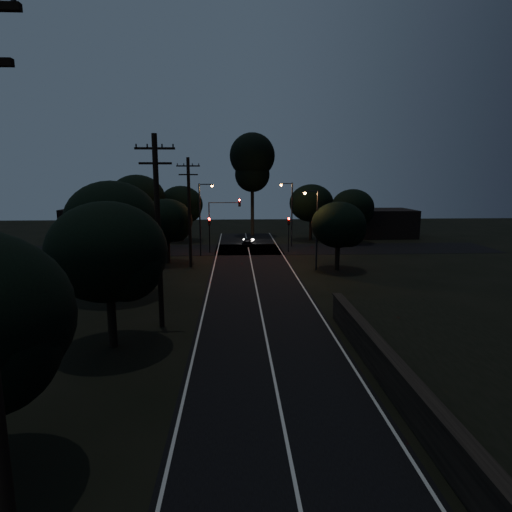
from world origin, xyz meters
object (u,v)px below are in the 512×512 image
tall_pine (252,162)px  utility_pole_mid (158,229)px  streetlight_c (315,224)px  car (248,241)px  streetlight_b (290,210)px  streetlight_a (202,214)px  signal_mast (224,215)px  signal_right (289,228)px  signal_left (209,228)px  utility_pole_far (189,211)px

tall_pine → utility_pole_mid: bearing=-99.9°
streetlight_c → car: streetlight_c is taller
streetlight_b → car: (-5.34, 1.07, -4.11)m
streetlight_a → streetlight_b: (10.61, 6.00, 0.00)m
signal_mast → streetlight_c: bearing=-48.8°
signal_right → car: 7.25m
tall_pine → streetlight_b: tall_pine is taller
signal_left → streetlight_c: (10.43, -9.99, 1.51)m
utility_pole_far → signal_left: 8.53m
utility_pole_far → streetlight_c: 12.05m
signal_right → signal_mast: signal_mast is taller
utility_pole_far → signal_left: (1.40, 7.99, -2.65)m
utility_pole_mid → signal_mast: utility_pole_mid is taller
signal_mast → utility_pole_mid: bearing=-97.0°
signal_mast → car: signal_mast is taller
utility_pole_far → streetlight_a: bearing=83.4°
tall_pine → signal_left: 17.93m
signal_left → streetlight_a: bearing=-109.6°
signal_right → signal_mast: (-7.51, 0.00, 1.50)m
utility_pole_mid → car: bearing=78.8°
signal_right → streetlight_c: streetlight_c is taller
tall_pine → car: (-1.03, -9.93, -10.36)m
tall_pine → streetlight_c: size_ratio=2.01×
utility_pole_mid → signal_left: bearing=86.8°
signal_mast → streetlight_b: streetlight_b is taller
car → signal_mast: bearing=66.7°
signal_mast → signal_left: bearing=-179.9°
streetlight_a → streetlight_c: size_ratio=1.07×
streetlight_a → car: 9.73m
signal_left → signal_mast: signal_mast is taller
utility_pole_mid → car: size_ratio=3.54×
utility_pole_far → tall_pine: size_ratio=0.70×
utility_pole_mid → streetlight_b: (11.31, 29.00, -1.10)m
tall_pine → signal_left: tall_pine is taller
streetlight_a → signal_right: bearing=11.3°
signal_mast → car: (2.88, 5.08, -3.81)m
utility_pole_far → signal_right: utility_pole_far is taller
signal_mast → streetlight_a: size_ratio=0.78×
signal_left → signal_right: 9.20m
signal_right → car: bearing=132.4°
utility_pole_far → streetlight_b: bearing=46.7°
streetlight_b → streetlight_a: bearing=-150.5°
streetlight_a → streetlight_b: size_ratio=1.00×
tall_pine → streetlight_c: (4.83, -25.00, -6.54)m
utility_pole_far → streetlight_a: (0.69, 6.00, -0.85)m
signal_mast → streetlight_c: (8.74, -9.99, 0.01)m
tall_pine → car: 14.39m
signal_left → signal_right: (9.20, 0.00, 0.00)m
utility_pole_mid → utility_pole_far: bearing=90.0°
signal_right → streetlight_a: streetlight_a is taller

